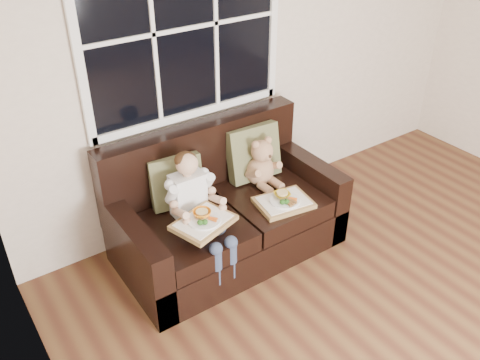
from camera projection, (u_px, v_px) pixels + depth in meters
window_back at (185, 28)px, 3.56m from camera, size 1.62×0.04×1.37m
loveseat at (224, 214)px, 3.96m from camera, size 1.70×0.92×0.96m
pillow_left at (176, 182)px, 3.74m from camera, size 0.41×0.25×0.40m
pillow_right at (253, 153)px, 4.06m from camera, size 0.45×0.23×0.45m
child at (195, 201)px, 3.56m from camera, size 0.35×0.58×0.79m
teddy_bear at (262, 165)px, 4.00m from camera, size 0.24×0.31×0.41m
tray_left at (203, 221)px, 3.45m from camera, size 0.47×0.40×0.09m
tray_right at (284, 201)px, 3.81m from camera, size 0.44×0.36×0.09m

